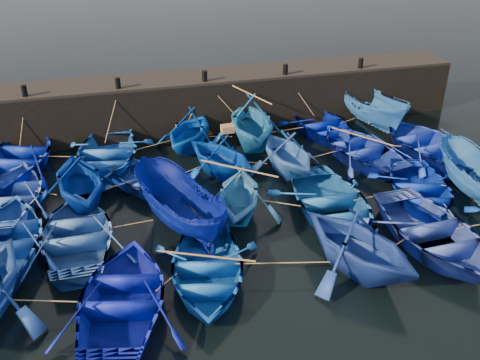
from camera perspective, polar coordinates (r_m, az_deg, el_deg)
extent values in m
plane|color=black|center=(18.41, 2.59, -6.56)|extent=(120.00, 120.00, 0.00)
cube|color=black|center=(26.90, -4.07, 8.30)|extent=(26.00, 2.50, 2.50)
cube|color=black|center=(26.47, -4.17, 10.96)|extent=(26.00, 2.50, 0.12)
cylinder|color=black|center=(25.32, -22.02, 8.82)|extent=(0.24, 0.24, 0.50)
cylinder|color=black|center=(25.12, -12.90, 10.05)|extent=(0.24, 0.24, 0.50)
cylinder|color=black|center=(25.54, -3.79, 11.03)|extent=(0.24, 0.24, 0.50)
cylinder|color=black|center=(26.56, 4.87, 11.69)|extent=(0.24, 0.24, 0.50)
cylinder|color=black|center=(28.13, 12.75, 12.07)|extent=(0.24, 0.24, 0.50)
imported|color=#02148C|center=(24.49, -22.69, 2.21)|extent=(5.74, 6.74, 1.19)
imported|color=blue|center=(23.68, -14.09, 2.69)|extent=(4.73, 6.01, 1.13)
imported|color=#0035A0|center=(24.41, -5.42, 5.39)|extent=(4.81, 4.96, 1.99)
imported|color=#1B69B2|center=(24.60, 1.19, 6.32)|extent=(4.61, 5.17, 2.47)
imported|color=#00129E|center=(26.26, 8.90, 5.72)|extent=(3.91, 5.12, 0.99)
imported|color=blue|center=(27.57, 13.95, 7.37)|extent=(2.57, 5.17, 1.91)
imported|color=blue|center=(21.78, -23.29, -1.49)|extent=(4.22, 5.44, 1.04)
imported|color=navy|center=(20.77, -16.76, 0.11)|extent=(4.15, 4.64, 2.20)
imported|color=#1B3F98|center=(21.33, -9.20, -0.15)|extent=(5.07, 5.38, 0.91)
imported|color=#00329B|center=(21.99, -2.06, 2.72)|extent=(4.65, 4.84, 1.97)
imported|color=blue|center=(22.30, 5.12, 3.05)|extent=(3.74, 4.19, 2.00)
imported|color=#142A9D|center=(24.22, 12.73, 3.35)|extent=(4.52, 5.65, 1.05)
imported|color=#122AB0|center=(25.32, 19.48, 3.66)|extent=(4.91, 6.22, 1.17)
imported|color=navy|center=(19.15, -23.78, -5.80)|extent=(4.18, 5.59, 1.11)
imported|color=#264E91|center=(18.66, -16.93, -5.48)|extent=(3.68, 5.11, 1.05)
imported|color=#000D73|center=(18.59, -6.62, -2.79)|extent=(3.58, 5.34, 1.93)
imported|color=#2E73C1|center=(19.19, -0.15, -1.44)|extent=(4.27, 4.59, 1.97)
imported|color=#114F97|center=(19.69, 9.72, -2.48)|extent=(3.97, 5.48, 1.12)
imported|color=#021D93|center=(21.55, 18.66, -0.95)|extent=(4.68, 5.58, 0.99)
imported|color=#1E5AA4|center=(22.43, 23.44, 0.38)|extent=(2.22, 4.64, 1.73)
imported|color=#040C89|center=(15.71, -12.27, -12.10)|extent=(4.71, 5.81, 1.06)
imported|color=#0C48A9|center=(16.39, -3.61, -9.56)|extent=(4.28, 5.35, 0.99)
imported|color=navy|center=(16.81, 12.55, -6.48)|extent=(5.14, 5.44, 2.26)
imported|color=#293F9D|center=(18.97, 19.88, -5.29)|extent=(4.07, 5.55, 1.12)
cube|color=#92653F|center=(21.58, -1.34, 5.49)|extent=(0.51, 0.41, 0.28)
cylinder|color=tan|center=(24.03, -18.45, 2.39)|extent=(1.87, 0.60, 0.04)
cylinder|color=tan|center=(24.06, -9.65, 3.57)|extent=(1.99, 0.75, 0.04)
cylinder|color=tan|center=(24.69, -2.08, 4.66)|extent=(1.03, 0.35, 0.04)
cylinder|color=tan|center=(25.50, 5.14, 5.37)|extent=(1.92, 0.23, 0.04)
cylinder|color=tan|center=(26.95, 11.45, 6.22)|extent=(0.95, 0.42, 0.04)
cylinder|color=tan|center=(21.36, -19.98, -1.31)|extent=(0.80, 0.52, 0.04)
cylinder|color=tan|center=(21.11, -12.86, -0.56)|extent=(0.95, 0.31, 0.04)
cylinder|color=tan|center=(21.69, -5.56, 0.91)|extent=(1.09, 0.62, 0.04)
cylinder|color=tan|center=(22.30, 1.54, 1.87)|extent=(0.97, 0.49, 0.04)
cylinder|color=tan|center=(23.30, 9.04, 2.74)|extent=(1.78, 0.46, 0.04)
cylinder|color=tan|center=(24.73, 16.18, 3.51)|extent=(1.29, 0.54, 0.04)
cylinder|color=tan|center=(18.87, -20.40, -5.63)|extent=(0.51, 0.27, 0.04)
cylinder|color=tan|center=(18.65, -11.71, -4.66)|extent=(1.62, 0.18, 0.04)
cylinder|color=tan|center=(19.08, -3.30, -3.20)|extent=(0.46, 0.31, 0.04)
cylinder|color=tan|center=(19.48, 4.82, -2.53)|extent=(1.47, 0.91, 0.04)
cylinder|color=tan|center=(20.55, 14.40, -1.63)|extent=(1.95, 0.22, 0.04)
cylinder|color=tan|center=(22.03, 21.04, -0.56)|extent=(0.28, 0.18, 0.04)
cylinder|color=tan|center=(16.09, -19.40, -12.09)|extent=(2.10, 0.69, 0.04)
cylinder|color=tan|center=(15.98, -7.84, -10.73)|extent=(0.72, 0.66, 0.04)
cylinder|color=tan|center=(16.59, 4.57, -8.81)|extent=(2.84, 0.70, 0.04)
cylinder|color=tan|center=(18.02, 16.31, -6.64)|extent=(1.26, 0.61, 0.04)
cylinder|color=tan|center=(25.43, -22.19, 5.74)|extent=(0.61, 0.63, 2.08)
cylinder|color=tan|center=(24.91, -13.51, 6.66)|extent=(0.95, 1.19, 2.09)
cylinder|color=tan|center=(25.57, -4.80, 7.96)|extent=(1.17, 0.48, 2.09)
cylinder|color=tan|center=(25.69, -1.61, 8.15)|extent=(1.73, 0.79, 2.09)
cylinder|color=tan|center=(26.87, 6.45, 8.93)|extent=(1.44, 0.60, 2.09)
cylinder|color=tan|center=(28.38, 12.77, 9.49)|extent=(0.19, 0.22, 2.07)
cylinder|color=#99724C|center=(24.15, 1.22, 9.09)|extent=(1.08, 2.84, 0.06)
cylinder|color=#99724C|center=(23.99, 12.88, 4.55)|extent=(1.77, 2.49, 0.06)
cylinder|color=#99724C|center=(18.70, -0.16, 1.24)|extent=(2.34, 1.97, 0.06)
cylinder|color=#99724C|center=(16.07, -3.67, -8.09)|extent=(2.74, 1.32, 0.06)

